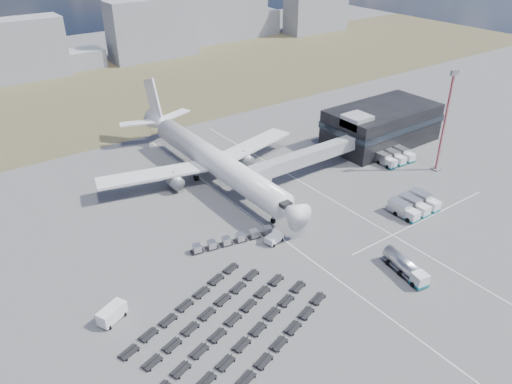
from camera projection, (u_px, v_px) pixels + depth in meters
ground at (302, 244)px, 93.59m from camera, size 420.00×420.00×0.00m
grass_strip at (94, 94)px, 171.34m from camera, size 420.00×90.00×0.01m
lane_markings at (329, 220)px, 100.72m from camera, size 47.12×110.00×0.01m
terminal at (381, 124)px, 132.47m from camera, size 30.40×16.40×11.00m
jet_bridge at (298, 160)px, 113.72m from camera, size 30.30×3.80×7.05m
airliner at (211, 159)px, 113.90m from camera, size 51.59×64.53×17.62m
skyline at (75, 39)px, 197.66m from camera, size 304.13×25.13×25.83m
fuel_tanker at (405, 267)px, 85.05m from camera, size 4.10×9.79×3.08m
pushback_tug at (274, 239)px, 93.67m from camera, size 3.85×2.69×1.56m
utility_van at (112, 314)px, 75.40m from camera, size 5.09×3.84×2.45m
catering_truck at (211, 156)px, 124.26m from camera, size 3.35×6.34×2.77m
service_trucks_near at (414, 205)px, 103.12m from camera, size 9.03×6.82×2.75m
service_trucks_far at (394, 157)px, 123.97m from camera, size 9.03×7.09×2.61m
uld_row at (233, 239)px, 93.32m from camera, size 16.59×4.64×1.51m
baggage_dollies at (227, 328)px, 74.08m from camera, size 33.22×26.06×0.70m
floodlight_mast at (445, 122)px, 114.84m from camera, size 2.30×1.88×24.36m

